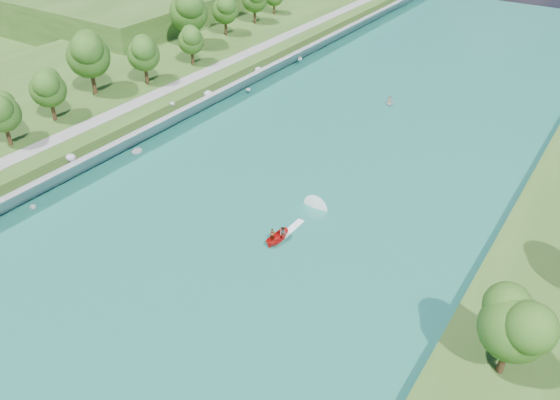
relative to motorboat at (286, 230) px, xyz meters
The scene contains 8 objects.
ground 8.88m from the motorboat, 130.54° to the right, with size 260.00×260.00×0.00m, color #2D5119.
river_water 14.48m from the motorboat, 113.43° to the left, with size 55.00×240.00×0.10m, color #1B685F.
berm_west 57.32m from the motorboat, 166.61° to the left, with size 45.00×240.00×3.50m, color #2D5119.
riprap_bank 33.94m from the motorboat, 158.66° to the left, with size 4.57×236.00×4.25m.
riverside_path 40.59m from the motorboat, 160.86° to the left, with size 3.00×200.00×0.10m, color gray.
trees_west 48.86m from the motorboat, behind, with size 16.64×147.81×13.94m.
motorboat is the anchor object (origin of this frame).
raft 43.87m from the motorboat, 98.01° to the left, with size 3.04×3.46×1.49m.
Camera 1 is at (34.78, -37.86, 40.08)m, focal length 35.00 mm.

